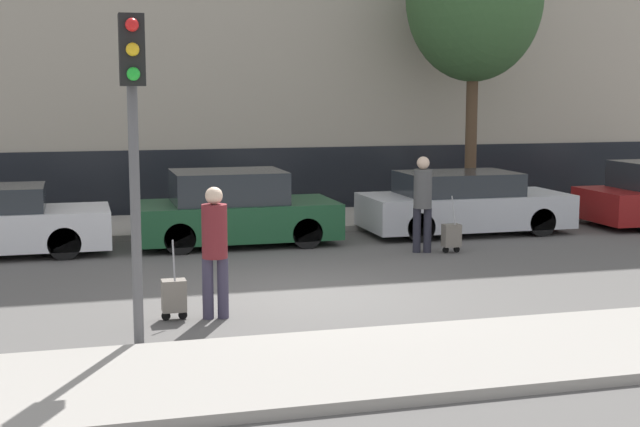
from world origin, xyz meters
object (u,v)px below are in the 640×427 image
Objects in this scene: traffic_light at (133,115)px; trolley_left at (174,296)px; parked_car_2 at (463,204)px; parked_car_1 at (234,210)px; pedestrian_right at (423,198)px; pedestrian_left at (215,244)px; trolley_right at (451,236)px.

trolley_left is at bearing 67.30° from traffic_light.
trolley_left is at bearing -139.78° from parked_car_2.
parked_car_1 is 1.02× the size of traffic_light.
parked_car_2 is at bearing -111.67° from pedestrian_right.
traffic_light is at bearing 62.15° from pedestrian_right.
trolley_right is (5.03, 3.67, -0.69)m from pedestrian_left.
pedestrian_right is 0.90m from trolley_right.
parked_car_1 is 3.64× the size of trolley_left.
parked_car_2 is 10.36m from traffic_light.
pedestrian_right reaches higher than parked_car_1.
parked_car_2 is 2.45m from trolley_right.
parked_car_2 is 4.04× the size of trolley_left.
pedestrian_left is 2.41m from traffic_light.
trolley_right is 0.28× the size of traffic_light.
traffic_light is at bearing -124.73° from pedestrian_left.
parked_car_1 is 4.97m from parked_car_2.
pedestrian_right is at bearing 36.86° from trolley_left.
pedestrian_left is 0.46× the size of traffic_light.
trolley_left is 6.36m from pedestrian_right.
trolley_left is 0.28× the size of traffic_light.
traffic_light reaches higher than trolley_right.
pedestrian_left is at bearing -6.56° from trolley_left.
trolley_right is at bearing 38.72° from traffic_light.
trolley_left reaches higher than trolley_right.
parked_car_1 is at bearing -179.10° from parked_car_2.
parked_car_2 is (4.97, 0.08, -0.05)m from parked_car_1.
pedestrian_right is at bearing 47.15° from pedestrian_left.
parked_car_1 is at bearing -9.70° from pedestrian_right.
traffic_light is at bearing -112.70° from trolley_left.
trolley_left is 6.64m from trolley_right.
pedestrian_left reaches higher than parked_car_2.
pedestrian_right is 7.76m from traffic_light.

